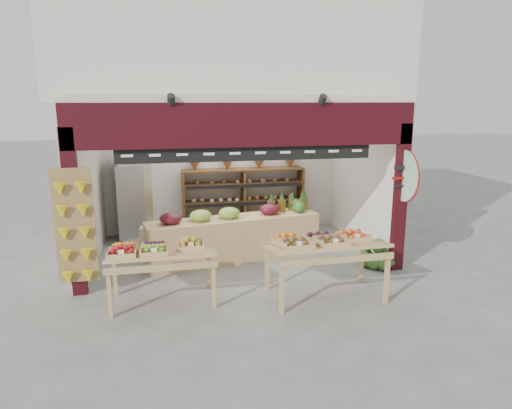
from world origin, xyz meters
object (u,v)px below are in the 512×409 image
at_px(back_shelving, 243,187).
at_px(watermelon_pile, 377,256).
at_px(refrigerator, 132,200).
at_px(mid_counter, 234,237).
at_px(display_table_right, 321,243).
at_px(display_table_left, 154,252).
at_px(cardboard_stack, 161,245).

xyz_separation_m(back_shelving, watermelon_pile, (2.03, -2.81, -0.87)).
distance_m(refrigerator, mid_counter, 2.70).
relative_size(back_shelving, display_table_right, 1.59).
xyz_separation_m(back_shelving, display_table_left, (-2.01, -3.55, -0.28)).
bearing_deg(refrigerator, display_table_right, -69.88).
distance_m(back_shelving, display_table_right, 3.91).
distance_m(refrigerator, display_table_left, 3.47).
relative_size(refrigerator, mid_counter, 0.53).
relative_size(back_shelving, cardboard_stack, 2.89).
height_order(back_shelving, display_table_right, back_shelving).
height_order(mid_counter, display_table_left, mid_counter).
bearing_deg(back_shelving, watermelon_pile, -54.21).
bearing_deg(mid_counter, refrigerator, 138.03).
distance_m(mid_counter, display_table_right, 2.27).
height_order(mid_counter, watermelon_pile, mid_counter).
xyz_separation_m(cardboard_stack, mid_counter, (1.40, -0.48, 0.24)).
bearing_deg(cardboard_stack, display_table_right, -44.91).
bearing_deg(back_shelving, cardboard_stack, -143.71).
relative_size(mid_counter, display_table_right, 1.92).
height_order(back_shelving, mid_counter, back_shelving).
relative_size(mid_counter, watermelon_pile, 4.67).
distance_m(display_table_left, watermelon_pile, 4.14).
bearing_deg(watermelon_pile, refrigerator, 149.30).
relative_size(refrigerator, display_table_right, 1.01).
xyz_separation_m(cardboard_stack, display_table_left, (-0.08, -2.13, 0.57)).
bearing_deg(watermelon_pile, display_table_left, -169.71).
height_order(refrigerator, mid_counter, refrigerator).
xyz_separation_m(cardboard_stack, watermelon_pile, (3.96, -1.40, -0.03)).
bearing_deg(display_table_right, refrigerator, 129.04).
relative_size(refrigerator, cardboard_stack, 1.84).
bearing_deg(mid_counter, watermelon_pile, -19.66).
xyz_separation_m(refrigerator, mid_counter, (1.98, -1.78, -0.44)).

